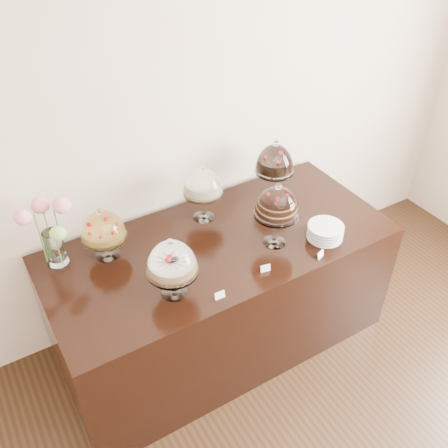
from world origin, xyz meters
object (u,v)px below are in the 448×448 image
flower_vase (50,230)px  cake_stand_choco_layer (277,204)px  display_counter (220,293)px  cake_stand_sugar_sponge (172,261)px  plate_stack (325,232)px  cake_stand_cheesecake (203,184)px  cake_stand_fruit_tart (103,228)px  cake_stand_dark_choco (275,161)px

flower_vase → cake_stand_choco_layer: bearing=-22.5°
flower_vase → display_counter: bearing=-19.7°
cake_stand_sugar_sponge → plate_stack: (1.03, -0.06, -0.19)m
cake_stand_cheesecake → plate_stack: cake_stand_cheesecake is taller
plate_stack → cake_stand_fruit_tart: bearing=156.0°
flower_vase → cake_stand_dark_choco: bearing=-2.3°
cake_stand_cheesecake → cake_stand_fruit_tart: 0.69m
cake_stand_cheesecake → plate_stack: 0.83m
cake_stand_sugar_sponge → cake_stand_fruit_tart: (-0.21, 0.50, -0.03)m
cake_stand_choco_layer → cake_stand_cheesecake: cake_stand_choco_layer is taller
display_counter → cake_stand_choco_layer: (0.29, -0.17, 0.75)m
cake_stand_sugar_sponge → flower_vase: (-0.48, 0.57, 0.01)m
display_counter → plate_stack: size_ratio=10.08×
cake_stand_cheesecake → cake_stand_fruit_tart: cake_stand_cheesecake is taller
cake_stand_sugar_sponge → cake_stand_fruit_tart: 0.54m
display_counter → plate_stack: (0.59, -0.30, 0.50)m
display_counter → cake_stand_dark_choco: (0.59, 0.27, 0.72)m
plate_stack → cake_stand_choco_layer: bearing=157.1°
display_counter → cake_stand_sugar_sponge: 0.85m
display_counter → cake_stand_choco_layer: size_ratio=5.01×
cake_stand_dark_choco → cake_stand_fruit_tart: bearing=-179.1°
cake_stand_choco_layer → cake_stand_fruit_tart: size_ratio=1.26×
cake_stand_sugar_sponge → cake_stand_cheesecake: bearing=47.7°
flower_vase → plate_stack: size_ratio=2.01×
cake_stand_choco_layer → cake_stand_cheesecake: (-0.25, 0.46, -0.04)m
display_counter → cake_stand_dark_choco: bearing=24.4°
cake_stand_sugar_sponge → plate_stack: cake_stand_sugar_sponge is taller
cake_stand_sugar_sponge → cake_stand_dark_choco: (1.03, 0.51, 0.03)m
display_counter → cake_stand_dark_choco: cake_stand_dark_choco is taller
display_counter → cake_stand_fruit_tart: bearing=158.8°
cake_stand_cheesecake → plate_stack: bearing=-46.8°
display_counter → cake_stand_choco_layer: cake_stand_choco_layer is taller
cake_stand_dark_choco → flower_vase: size_ratio=0.97×
cake_stand_fruit_tart → flower_vase: size_ratio=0.80×
cake_stand_choco_layer → cake_stand_cheesecake: size_ratio=1.10×
cake_stand_sugar_sponge → cake_stand_dark_choco: 1.15m
cake_stand_sugar_sponge → cake_stand_fruit_tart: cake_stand_sugar_sponge is taller
cake_stand_sugar_sponge → flower_vase: flower_vase is taller
cake_stand_dark_choco → plate_stack: bearing=-90.0°
cake_stand_choco_layer → cake_stand_dark_choco: cake_stand_choco_layer is taller
cake_stand_dark_choco → cake_stand_cheesecake: bearing=178.3°
cake_stand_cheesecake → flower_vase: (-0.96, 0.04, -0.01)m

